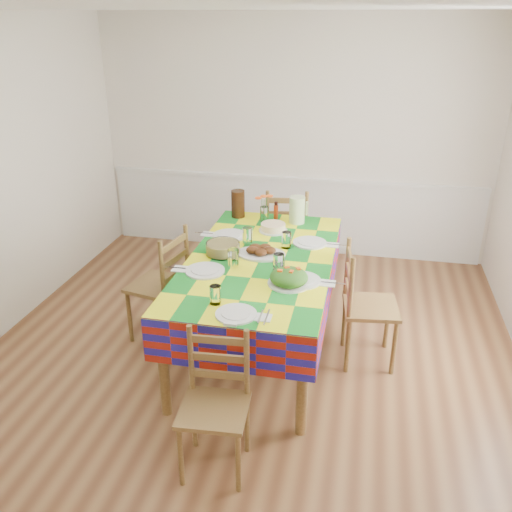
{
  "coord_description": "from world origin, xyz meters",
  "views": [
    {
      "loc": [
        0.86,
        -3.63,
        2.67
      ],
      "look_at": [
        0.06,
        0.18,
        0.92
      ],
      "focal_mm": 38.0,
      "sensor_mm": 36.0,
      "label": 1
    }
  ],
  "objects_px": {
    "tea_pitcher": "(238,204)",
    "meat_platter": "(261,251)",
    "green_pitcher": "(297,210)",
    "chair_left": "(162,286)",
    "chair_near": "(215,405)",
    "dining_table": "(260,269)",
    "chair_far": "(286,235)",
    "chair_right": "(365,306)"
  },
  "relations": [
    {
      "from": "dining_table",
      "to": "chair_left",
      "type": "relative_size",
      "value": 2.11
    },
    {
      "from": "meat_platter",
      "to": "chair_right",
      "type": "relative_size",
      "value": 0.4
    },
    {
      "from": "dining_table",
      "to": "green_pitcher",
      "type": "xyz_separation_m",
      "value": [
        0.17,
        0.88,
        0.22
      ]
    },
    {
      "from": "meat_platter",
      "to": "chair_far",
      "type": "height_order",
      "value": "chair_far"
    },
    {
      "from": "dining_table",
      "to": "chair_far",
      "type": "bearing_deg",
      "value": 89.73
    },
    {
      "from": "chair_far",
      "to": "dining_table",
      "type": "bearing_deg",
      "value": 82.02
    },
    {
      "from": "tea_pitcher",
      "to": "meat_platter",
      "type": "bearing_deg",
      "value": -65.13
    },
    {
      "from": "meat_platter",
      "to": "green_pitcher",
      "type": "xyz_separation_m",
      "value": [
        0.19,
        0.82,
        0.1
      ]
    },
    {
      "from": "meat_platter",
      "to": "green_pitcher",
      "type": "relative_size",
      "value": 1.6
    },
    {
      "from": "chair_near",
      "to": "chair_far",
      "type": "bearing_deg",
      "value": 85.98
    },
    {
      "from": "chair_near",
      "to": "chair_left",
      "type": "xyz_separation_m",
      "value": [
        -0.86,
        1.36,
        0.05
      ]
    },
    {
      "from": "meat_platter",
      "to": "chair_near",
      "type": "height_order",
      "value": "chair_near"
    },
    {
      "from": "chair_near",
      "to": "chair_far",
      "type": "distance_m",
      "value": 2.74
    },
    {
      "from": "tea_pitcher",
      "to": "chair_left",
      "type": "bearing_deg",
      "value": -115.83
    },
    {
      "from": "meat_platter",
      "to": "green_pitcher",
      "type": "distance_m",
      "value": 0.84
    },
    {
      "from": "green_pitcher",
      "to": "chair_near",
      "type": "distance_m",
      "value": 2.32
    },
    {
      "from": "tea_pitcher",
      "to": "chair_near",
      "type": "distance_m",
      "value": 2.4
    },
    {
      "from": "tea_pitcher",
      "to": "dining_table",
      "type": "bearing_deg",
      "value": -66.17
    },
    {
      "from": "chair_near",
      "to": "chair_far",
      "type": "height_order",
      "value": "chair_far"
    },
    {
      "from": "chair_near",
      "to": "chair_right",
      "type": "bearing_deg",
      "value": 53.69
    },
    {
      "from": "green_pitcher",
      "to": "tea_pitcher",
      "type": "bearing_deg",
      "value": 175.31
    },
    {
      "from": "green_pitcher",
      "to": "chair_left",
      "type": "relative_size",
      "value": 0.25
    },
    {
      "from": "chair_far",
      "to": "tea_pitcher",
      "type": "bearing_deg",
      "value": 38.47
    },
    {
      "from": "green_pitcher",
      "to": "chair_right",
      "type": "distance_m",
      "value": 1.22
    },
    {
      "from": "meat_platter",
      "to": "chair_left",
      "type": "height_order",
      "value": "chair_left"
    },
    {
      "from": "chair_left",
      "to": "tea_pitcher",
      "type": "bearing_deg",
      "value": 166.33
    },
    {
      "from": "chair_left",
      "to": "meat_platter",
      "type": "bearing_deg",
      "value": 107.39
    },
    {
      "from": "chair_near",
      "to": "chair_far",
      "type": "relative_size",
      "value": 0.89
    },
    {
      "from": "meat_platter",
      "to": "tea_pitcher",
      "type": "distance_m",
      "value": 0.96
    },
    {
      "from": "tea_pitcher",
      "to": "chair_far",
      "type": "height_order",
      "value": "tea_pitcher"
    },
    {
      "from": "chair_far",
      "to": "chair_right",
      "type": "relative_size",
      "value": 1.02
    },
    {
      "from": "dining_table",
      "to": "chair_near",
      "type": "xyz_separation_m",
      "value": [
        -0.0,
        -1.37,
        -0.29
      ]
    },
    {
      "from": "green_pitcher",
      "to": "chair_far",
      "type": "relative_size",
      "value": 0.24
    },
    {
      "from": "chair_near",
      "to": "chair_right",
      "type": "xyz_separation_m",
      "value": [
        0.87,
        1.37,
        0.04
      ]
    },
    {
      "from": "tea_pitcher",
      "to": "chair_right",
      "type": "bearing_deg",
      "value": -36.26
    },
    {
      "from": "tea_pitcher",
      "to": "chair_near",
      "type": "bearing_deg",
      "value": -79.94
    },
    {
      "from": "green_pitcher",
      "to": "chair_left",
      "type": "xyz_separation_m",
      "value": [
        -1.04,
        -0.89,
        -0.46
      ]
    },
    {
      "from": "dining_table",
      "to": "chair_right",
      "type": "distance_m",
      "value": 0.9
    },
    {
      "from": "dining_table",
      "to": "tea_pitcher",
      "type": "bearing_deg",
      "value": 113.83
    },
    {
      "from": "chair_far",
      "to": "chair_right",
      "type": "distance_m",
      "value": 1.62
    },
    {
      "from": "green_pitcher",
      "to": "tea_pitcher",
      "type": "distance_m",
      "value": 0.59
    },
    {
      "from": "tea_pitcher",
      "to": "chair_near",
      "type": "height_order",
      "value": "tea_pitcher"
    }
  ]
}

